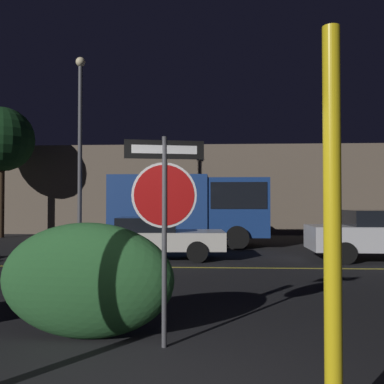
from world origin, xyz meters
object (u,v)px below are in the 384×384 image
Objects in this scene: passing_car_2 at (151,237)px; street_lamp at (80,136)px; stop_sign at (164,197)px; yellow_pole_right at (333,230)px; delivery_truck at (194,206)px; tree_0 at (1,140)px; passing_car_3 at (381,235)px; hedge_bush_2 at (87,280)px.

street_lamp is (-3.22, 3.33, 3.57)m from passing_car_2.
yellow_pole_right is at bearing -64.45° from stop_sign.
delivery_truck is 5.09m from street_lamp.
yellow_pole_right is 0.48× the size of tree_0.
passing_car_3 is 11.06m from street_lamp.
stop_sign is 0.40× the size of tree_0.
hedge_bush_2 is at bearing -4.07° from delivery_truck.
stop_sign is 11.48m from delivery_truck.
delivery_truck is 0.95× the size of tree_0.
passing_car_3 is at bearing 56.22° from delivery_truck.
hedge_bush_2 is 9.84m from passing_car_3.
passing_car_2 is at bearing -40.97° from tree_0.
delivery_truck is at bearing 6.23° from street_lamp.
stop_sign is 1.13× the size of hedge_bush_2.
passing_car_2 is at bearing 106.00° from yellow_pole_right.
hedge_bush_2 is at bearing -59.60° from tree_0.
stop_sign is at bearing 127.83° from yellow_pole_right.
passing_car_2 is at bearing -45.90° from street_lamp.
tree_0 is (-5.04, 3.85, 0.44)m from street_lamp.
stop_sign reaches higher than passing_car_2.
passing_car_2 is 1.05× the size of passing_car_3.
hedge_bush_2 is 7.42m from passing_car_2.
street_lamp is at bearing 100.03° from stop_sign.
hedge_bush_2 is at bearing -1.41° from passing_car_2.
yellow_pole_right is at bearing -41.06° from hedge_bush_2.
yellow_pole_right reaches higher than hedge_bush_2.
hedge_bush_2 reaches higher than passing_car_2.
yellow_pole_right reaches higher than passing_car_3.
passing_car_2 is 5.85m from street_lamp.
passing_car_2 is 4.06m from delivery_truck.
street_lamp is at bearing 108.14° from hedge_bush_2.
passing_car_3 is at bearing -25.50° from tree_0.
stop_sign is 9.49m from passing_car_3.
passing_car_2 is at bearing -88.87° from passing_car_3.
tree_0 reaches higher than delivery_truck.
passing_car_2 is 11.66m from tree_0.
hedge_bush_2 is 11.83m from street_lamp.
passing_car_2 is 6.75m from passing_car_3.
yellow_pole_right is at bearing -65.15° from street_lamp.
delivery_truck reaches higher than stop_sign.
street_lamp is at bearing 114.85° from yellow_pole_right.
street_lamp is at bearing -83.76° from delivery_truck.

